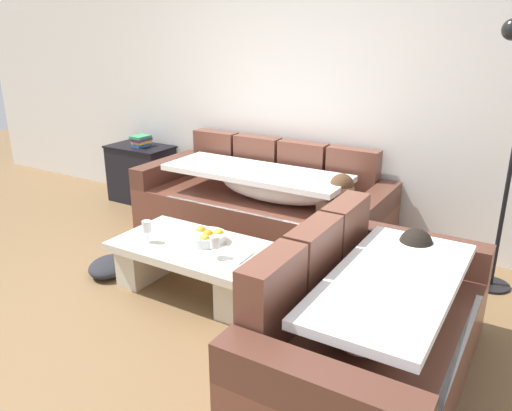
{
  "coord_description": "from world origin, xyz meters",
  "views": [
    {
      "loc": [
        2.23,
        -2.21,
        1.9
      ],
      "look_at": [
        0.27,
        1.04,
        0.55
      ],
      "focal_mm": 35.57,
      "sensor_mm": 36.0,
      "label": 1
    }
  ],
  "objects_px": {
    "couch_near_window": "(371,330)",
    "floor_lamp": "(506,145)",
    "book_stack_on_cabinet": "(141,141)",
    "crumpled_garment": "(109,266)",
    "wine_glass_near_right": "(215,243)",
    "coffee_table": "(195,261)",
    "couch_along_wall": "(264,205)",
    "side_cabinet": "(142,174)",
    "wine_glass_near_left": "(147,227)",
    "fruit_bowl": "(208,237)",
    "open_magazine": "(230,254)"
  },
  "relations": [
    {
      "from": "couch_along_wall",
      "to": "floor_lamp",
      "type": "height_order",
      "value": "floor_lamp"
    },
    {
      "from": "wine_glass_near_left",
      "to": "wine_glass_near_right",
      "type": "xyz_separation_m",
      "value": [
        0.6,
        0.03,
        0.0
      ]
    },
    {
      "from": "couch_near_window",
      "to": "floor_lamp",
      "type": "xyz_separation_m",
      "value": [
        0.39,
        1.52,
        0.78
      ]
    },
    {
      "from": "wine_glass_near_left",
      "to": "floor_lamp",
      "type": "xyz_separation_m",
      "value": [
        2.19,
        1.32,
        0.62
      ]
    },
    {
      "from": "crumpled_garment",
      "to": "wine_glass_near_right",
      "type": "bearing_deg",
      "value": 1.39
    },
    {
      "from": "floor_lamp",
      "to": "crumpled_garment",
      "type": "relative_size",
      "value": 4.88
    },
    {
      "from": "couch_near_window",
      "to": "wine_glass_near_left",
      "type": "bearing_deg",
      "value": 83.7
    },
    {
      "from": "coffee_table",
      "to": "crumpled_garment",
      "type": "relative_size",
      "value": 3.0
    },
    {
      "from": "side_cabinet",
      "to": "book_stack_on_cabinet",
      "type": "xyz_separation_m",
      "value": [
        0.03,
        -0.0,
        0.38
      ]
    },
    {
      "from": "wine_glass_near_right",
      "to": "open_magazine",
      "type": "bearing_deg",
      "value": 60.3
    },
    {
      "from": "book_stack_on_cabinet",
      "to": "floor_lamp",
      "type": "distance_m",
      "value": 3.66
    },
    {
      "from": "fruit_bowl",
      "to": "wine_glass_near_right",
      "type": "relative_size",
      "value": 1.69
    },
    {
      "from": "couch_near_window",
      "to": "open_magazine",
      "type": "distance_m",
      "value": 1.19
    },
    {
      "from": "fruit_bowl",
      "to": "crumpled_garment",
      "type": "xyz_separation_m",
      "value": [
        -0.84,
        -0.22,
        -0.36
      ]
    },
    {
      "from": "couch_along_wall",
      "to": "wine_glass_near_right",
      "type": "height_order",
      "value": "couch_along_wall"
    },
    {
      "from": "wine_glass_near_left",
      "to": "floor_lamp",
      "type": "height_order",
      "value": "floor_lamp"
    },
    {
      "from": "couch_along_wall",
      "to": "couch_near_window",
      "type": "bearing_deg",
      "value": -43.86
    },
    {
      "from": "wine_glass_near_left",
      "to": "book_stack_on_cabinet",
      "type": "height_order",
      "value": "book_stack_on_cabinet"
    },
    {
      "from": "couch_near_window",
      "to": "floor_lamp",
      "type": "distance_m",
      "value": 1.75
    },
    {
      "from": "couch_near_window",
      "to": "fruit_bowl",
      "type": "distance_m",
      "value": 1.48
    },
    {
      "from": "couch_along_wall",
      "to": "coffee_table",
      "type": "xyz_separation_m",
      "value": [
        0.06,
        -1.14,
        -0.09
      ]
    },
    {
      "from": "couch_near_window",
      "to": "crumpled_garment",
      "type": "relative_size",
      "value": 4.41
    },
    {
      "from": "side_cabinet",
      "to": "crumpled_garment",
      "type": "height_order",
      "value": "side_cabinet"
    },
    {
      "from": "wine_glass_near_right",
      "to": "side_cabinet",
      "type": "xyz_separation_m",
      "value": [
        -2.07,
        1.48,
        -0.17
      ]
    },
    {
      "from": "wine_glass_near_right",
      "to": "open_magazine",
      "type": "relative_size",
      "value": 0.59
    },
    {
      "from": "coffee_table",
      "to": "wine_glass_near_left",
      "type": "height_order",
      "value": "wine_glass_near_left"
    },
    {
      "from": "couch_along_wall",
      "to": "couch_near_window",
      "type": "height_order",
      "value": "same"
    },
    {
      "from": "open_magazine",
      "to": "book_stack_on_cabinet",
      "type": "relative_size",
      "value": 1.25
    },
    {
      "from": "couch_near_window",
      "to": "book_stack_on_cabinet",
      "type": "bearing_deg",
      "value": 62.29
    },
    {
      "from": "couch_along_wall",
      "to": "open_magazine",
      "type": "bearing_deg",
      "value": -71.29
    },
    {
      "from": "book_stack_on_cabinet",
      "to": "floor_lamp",
      "type": "relative_size",
      "value": 0.12
    },
    {
      "from": "side_cabinet",
      "to": "couch_near_window",
      "type": "bearing_deg",
      "value": -27.5
    },
    {
      "from": "open_magazine",
      "to": "crumpled_garment",
      "type": "height_order",
      "value": "open_magazine"
    },
    {
      "from": "open_magazine",
      "to": "floor_lamp",
      "type": "xyz_separation_m",
      "value": [
        1.53,
        1.2,
        0.73
      ]
    },
    {
      "from": "fruit_bowl",
      "to": "crumpled_garment",
      "type": "height_order",
      "value": "fruit_bowl"
    },
    {
      "from": "wine_glass_near_left",
      "to": "side_cabinet",
      "type": "distance_m",
      "value": 2.12
    },
    {
      "from": "side_cabinet",
      "to": "book_stack_on_cabinet",
      "type": "bearing_deg",
      "value": -0.39
    },
    {
      "from": "couch_near_window",
      "to": "side_cabinet",
      "type": "xyz_separation_m",
      "value": [
        -3.28,
        1.7,
        -0.01
      ]
    },
    {
      "from": "side_cabinet",
      "to": "floor_lamp",
      "type": "bearing_deg",
      "value": -2.85
    },
    {
      "from": "coffee_table",
      "to": "wine_glass_near_right",
      "type": "distance_m",
      "value": 0.39
    },
    {
      "from": "book_stack_on_cabinet",
      "to": "crumpled_garment",
      "type": "xyz_separation_m",
      "value": [
        1.0,
        -1.5,
        -0.65
      ]
    },
    {
      "from": "wine_glass_near_left",
      "to": "wine_glass_near_right",
      "type": "height_order",
      "value": "same"
    },
    {
      "from": "coffee_table",
      "to": "couch_along_wall",
      "type": "bearing_deg",
      "value": 93.12
    },
    {
      "from": "fruit_bowl",
      "to": "side_cabinet",
      "type": "xyz_separation_m",
      "value": [
        -1.86,
        1.28,
        -0.1
      ]
    },
    {
      "from": "open_magazine",
      "to": "crumpled_garment",
      "type": "relative_size",
      "value": 0.7
    },
    {
      "from": "coffee_table",
      "to": "floor_lamp",
      "type": "height_order",
      "value": "floor_lamp"
    },
    {
      "from": "side_cabinet",
      "to": "wine_glass_near_right",
      "type": "bearing_deg",
      "value": -35.48
    },
    {
      "from": "book_stack_on_cabinet",
      "to": "wine_glass_near_right",
      "type": "bearing_deg",
      "value": -35.86
    },
    {
      "from": "fruit_bowl",
      "to": "floor_lamp",
      "type": "relative_size",
      "value": 0.14
    },
    {
      "from": "couch_near_window",
      "to": "floor_lamp",
      "type": "height_order",
      "value": "floor_lamp"
    }
  ]
}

